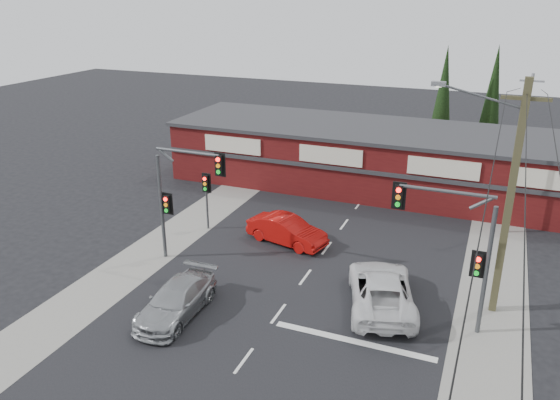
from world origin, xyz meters
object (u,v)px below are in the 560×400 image
at_px(white_suv, 381,289).
at_px(red_sedan, 287,230).
at_px(shop_building, 361,155).
at_px(silver_suv, 176,300).
at_px(utility_pole, 507,193).

distance_m(white_suv, red_sedan, 7.57).
bearing_deg(shop_building, silver_suv, -98.77).
bearing_deg(utility_pole, white_suv, -161.82).
bearing_deg(shop_building, red_sedan, -96.48).
relative_size(silver_suv, red_sedan, 1.06).
xyz_separation_m(white_suv, red_sedan, (-6.16, 4.41, -0.06)).
bearing_deg(red_sedan, white_suv, -111.61).
distance_m(red_sedan, utility_pole, 11.96).
distance_m(silver_suv, red_sedan, 8.59).
relative_size(silver_suv, utility_pole, 0.48).
distance_m(silver_suv, shop_building, 19.74).
xyz_separation_m(white_suv, silver_suv, (-7.90, -4.00, -0.11)).
distance_m(shop_building, utility_pole, 17.15).
height_order(shop_building, utility_pole, utility_pole).
bearing_deg(white_suv, shop_building, -89.07).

